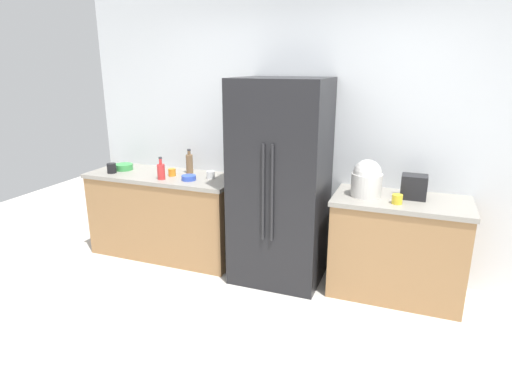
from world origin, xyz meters
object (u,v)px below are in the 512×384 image
(cup_d, at_px, (112,168))
(cup_b, at_px, (211,175))
(refrigerator, at_px, (280,183))
(bottle_a, at_px, (189,163))
(bottle_b, at_px, (161,171))
(toaster, at_px, (414,187))
(cup_a, at_px, (397,199))
(bowl_a, at_px, (124,167))
(rice_cooker, at_px, (367,179))
(cup_c, at_px, (172,172))
(bowl_b, at_px, (189,178))

(cup_d, bearing_deg, cup_b, 9.32)
(refrigerator, bearing_deg, cup_b, 173.67)
(bottle_a, relative_size, bottle_b, 1.14)
(bottle_b, bearing_deg, toaster, 5.53)
(bottle_b, xyz_separation_m, cup_a, (2.24, 0.03, -0.04))
(cup_a, distance_m, cup_b, 1.81)
(refrigerator, distance_m, toaster, 1.16)
(toaster, distance_m, cup_a, 0.24)
(refrigerator, height_order, cup_b, refrigerator)
(bottle_b, distance_m, bowl_a, 0.63)
(rice_cooker, xyz_separation_m, bottle_a, (-1.83, 0.16, -0.04))
(toaster, relative_size, cup_b, 2.60)
(cup_a, height_order, bowl_a, cup_a)
(toaster, relative_size, cup_d, 2.04)
(cup_b, bearing_deg, cup_c, -172.82)
(rice_cooker, distance_m, bottle_b, 1.98)
(rice_cooker, height_order, cup_a, rice_cooker)
(cup_a, bearing_deg, bowl_a, 176.61)
(cup_a, bearing_deg, toaster, 59.81)
(toaster, relative_size, bottle_b, 0.93)
(cup_d, bearing_deg, refrigerator, 2.85)
(bottle_b, bearing_deg, bowl_a, 162.12)
(refrigerator, bearing_deg, cup_a, -5.27)
(cup_a, distance_m, bowl_b, 1.97)
(toaster, height_order, bowl_a, toaster)
(cup_d, bearing_deg, rice_cooker, 2.83)
(cup_c, bearing_deg, rice_cooker, 0.14)
(cup_b, distance_m, cup_c, 0.42)
(toaster, bearing_deg, rice_cooker, -169.67)
(rice_cooker, relative_size, bowl_b, 2.26)
(cup_b, bearing_deg, bottle_b, -155.10)
(bottle_b, bearing_deg, refrigerator, 5.73)
(bowl_a, relative_size, bowl_b, 1.36)
(cup_a, xyz_separation_m, bowl_b, (-1.97, 0.04, -0.02))
(bottle_a, distance_m, bottle_b, 0.35)
(cup_c, distance_m, bowl_a, 0.63)
(bowl_b, bearing_deg, cup_a, -1.23)
(rice_cooker, bearing_deg, cup_c, -179.86)
(bottle_b, height_order, cup_d, bottle_b)
(toaster, height_order, cup_b, toaster)
(bowl_b, bearing_deg, rice_cooker, 3.05)
(bottle_a, distance_m, bowl_b, 0.29)
(rice_cooker, height_order, cup_d, rice_cooker)
(rice_cooker, xyz_separation_m, bowl_a, (-2.57, 0.04, -0.12))
(rice_cooker, height_order, bowl_b, rice_cooker)
(bottle_a, bearing_deg, bowl_b, -62.71)
(cup_c, xyz_separation_m, bowl_a, (-0.63, 0.04, -0.01))
(bowl_a, bearing_deg, rice_cooker, -0.79)
(bowl_a, bearing_deg, toaster, 0.67)
(cup_b, xyz_separation_m, bowl_b, (-0.17, -0.14, -0.01))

